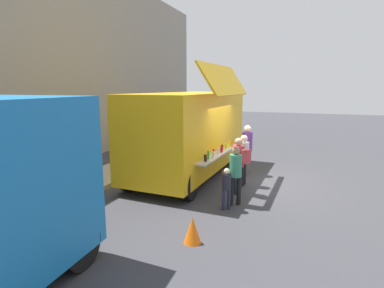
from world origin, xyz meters
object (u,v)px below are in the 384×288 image
at_px(food_truck_main, 190,131).
at_px(customer_extra_browsing, 247,145).
at_px(traffic_cone_orange, 192,230).
at_px(customer_front_ordering, 243,156).
at_px(customer_rear_waiting, 235,171).
at_px(customer_mid_with_backpack, 239,160).
at_px(trash_bin, 174,142).
at_px(child_near_queue, 226,185).

xyz_separation_m(food_truck_main, customer_extra_browsing, (0.79, -1.91, -0.53)).
bearing_deg(traffic_cone_orange, customer_front_ordering, -2.86).
bearing_deg(traffic_cone_orange, customer_rear_waiting, -7.97).
distance_m(traffic_cone_orange, customer_mid_with_backpack, 3.36).
bearing_deg(customer_extra_browsing, traffic_cone_orange, 78.93).
relative_size(food_truck_main, trash_bin, 7.08).
relative_size(customer_rear_waiting, customer_extra_browsing, 0.89).
bearing_deg(customer_mid_with_backpack, customer_extra_browsing, -65.74).
relative_size(traffic_cone_orange, child_near_queue, 0.49).
xyz_separation_m(trash_bin, child_near_queue, (-6.52, -4.37, 0.23)).
bearing_deg(customer_front_ordering, trash_bin, -38.79).
xyz_separation_m(customer_rear_waiting, child_near_queue, (-0.42, 0.12, -0.29)).
relative_size(customer_rear_waiting, child_near_queue, 1.45).
bearing_deg(customer_mid_with_backpack, customer_rear_waiting, 114.71).
bearing_deg(child_near_queue, traffic_cone_orange, 136.37).
xyz_separation_m(food_truck_main, child_near_queue, (-2.71, -2.05, -0.95)).
distance_m(traffic_cone_orange, customer_front_ordering, 4.15).
bearing_deg(trash_bin, traffic_cone_orange, -153.75).
distance_m(traffic_cone_orange, customer_extra_browsing, 5.48).
height_order(customer_front_ordering, child_near_queue, customer_front_ordering).
bearing_deg(trash_bin, child_near_queue, -146.15).
xyz_separation_m(traffic_cone_orange, trash_bin, (8.44, 4.16, 0.16)).
distance_m(food_truck_main, customer_front_ordering, 2.21).
distance_m(customer_front_ordering, customer_rear_waiting, 1.74).
relative_size(trash_bin, customer_mid_with_backpack, 0.51).
bearing_deg(food_truck_main, trash_bin, 33.61).
distance_m(customer_rear_waiting, child_near_queue, 0.52).
xyz_separation_m(trash_bin, customer_rear_waiting, (-6.10, -4.49, 0.52)).
xyz_separation_m(trash_bin, customer_mid_with_backpack, (-5.18, -4.41, 0.60)).
relative_size(traffic_cone_orange, trash_bin, 0.63).
bearing_deg(customer_extra_browsing, child_near_queue, 81.98).
xyz_separation_m(customer_mid_with_backpack, customer_rear_waiting, (-0.92, -0.08, -0.08)).
relative_size(trash_bin, customer_rear_waiting, 0.54).
bearing_deg(trash_bin, customer_mid_with_backpack, -139.61).
height_order(customer_extra_browsing, child_near_queue, customer_extra_browsing).
bearing_deg(customer_extra_browsing, customer_mid_with_backpack, 84.38).
relative_size(food_truck_main, customer_front_ordering, 3.72).
bearing_deg(child_near_queue, customer_front_ordering, -37.32).
relative_size(customer_front_ordering, child_near_queue, 1.49).
bearing_deg(traffic_cone_orange, child_near_queue, -6.19).
xyz_separation_m(traffic_cone_orange, customer_rear_waiting, (2.34, -0.33, 0.68)).
bearing_deg(food_truck_main, customer_front_ordering, -102.86).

